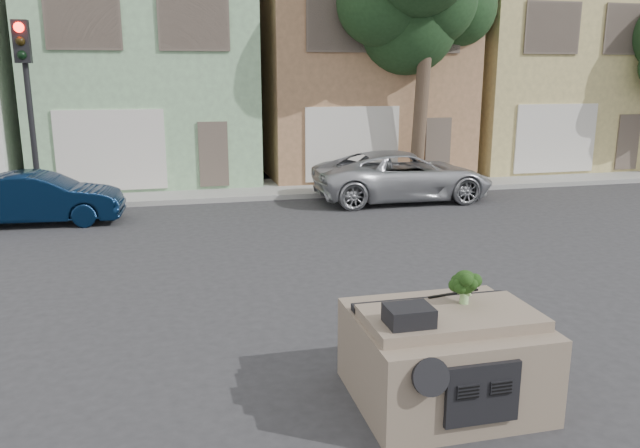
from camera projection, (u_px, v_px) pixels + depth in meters
name	position (u px, v px, depth m)	size (l,w,h in m)	color
ground_plane	(363.00, 307.00, 10.07)	(120.00, 120.00, 0.00)	#303033
sidewalk	(263.00, 189.00, 19.96)	(40.00, 3.00, 0.15)	gray
townhouse_mint	(146.00, 71.00, 22.06)	(7.20, 8.20, 7.55)	#8AB788
townhouse_tan	(349.00, 71.00, 23.80)	(7.20, 8.20, 7.55)	#9D724F
townhouse_beige	(525.00, 71.00, 25.54)	(7.20, 8.20, 7.55)	tan
navy_sedan	(43.00, 224.00, 15.69)	(1.38, 3.94, 1.30)	black
silver_pickup	(402.00, 200.00, 18.61)	(2.44, 5.29, 1.47)	#B0B2B8
traffic_signal	(30.00, 116.00, 16.93)	(0.40, 0.40, 5.10)	black
tree_near	(422.00, 55.00, 19.48)	(4.40, 4.00, 8.50)	#1A361A
car_dashboard	(443.00, 354.00, 7.10)	(2.00, 1.80, 1.12)	#766655
instrument_hump	(409.00, 315.00, 6.48)	(0.48, 0.38, 0.20)	black
wiper_arm	(454.00, 293.00, 7.39)	(0.70, 0.03, 0.02)	black
broccoli	(465.00, 287.00, 7.06)	(0.33, 0.33, 0.40)	black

